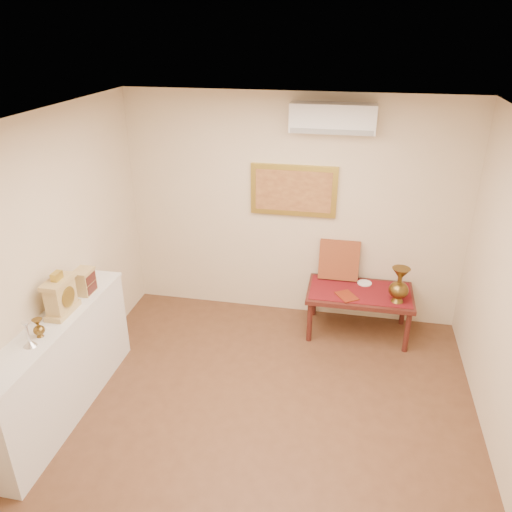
% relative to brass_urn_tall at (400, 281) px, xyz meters
% --- Properties ---
extents(floor, '(4.50, 4.50, 0.00)m').
position_rel_brass_urn_tall_xyz_m(floor, '(-1.25, -1.72, -0.80)').
color(floor, brown).
rests_on(floor, ground).
extents(ceiling, '(4.50, 4.50, 0.00)m').
position_rel_brass_urn_tall_xyz_m(ceiling, '(-1.25, -1.72, 1.90)').
color(ceiling, white).
rests_on(ceiling, ground).
extents(wall_back, '(4.00, 0.02, 2.70)m').
position_rel_brass_urn_tall_xyz_m(wall_back, '(-1.25, 0.53, 0.55)').
color(wall_back, beige).
rests_on(wall_back, ground).
extents(wall_left, '(0.02, 4.50, 2.70)m').
position_rel_brass_urn_tall_xyz_m(wall_left, '(-3.25, -1.72, 0.55)').
color(wall_left, beige).
rests_on(wall_left, ground).
extents(candlestick, '(0.11, 0.11, 0.23)m').
position_rel_brass_urn_tall_xyz_m(candlestick, '(-3.05, -2.07, 0.29)').
color(candlestick, silver).
rests_on(candlestick, display_ledge).
extents(brass_urn_small, '(0.10, 0.10, 0.22)m').
position_rel_brass_urn_tall_xyz_m(brass_urn_small, '(-3.05, -1.93, 0.28)').
color(brass_urn_small, brown).
rests_on(brass_urn_small, display_ledge).
extents(table_cloth, '(1.14, 0.59, 0.01)m').
position_rel_brass_urn_tall_xyz_m(table_cloth, '(-0.40, 0.16, -0.25)').
color(table_cloth, maroon).
rests_on(table_cloth, low_table).
extents(brass_urn_tall, '(0.22, 0.22, 0.49)m').
position_rel_brass_urn_tall_xyz_m(brass_urn_tall, '(0.00, 0.00, 0.00)').
color(brass_urn_tall, brown).
rests_on(brass_urn_tall, table_cloth).
extents(plate, '(0.17, 0.17, 0.01)m').
position_rel_brass_urn_tall_xyz_m(plate, '(-0.35, 0.35, -0.24)').
color(plate, white).
rests_on(plate, table_cloth).
extents(menu, '(0.29, 0.31, 0.01)m').
position_rel_brass_urn_tall_xyz_m(menu, '(-0.55, -0.01, -0.24)').
color(menu, maroon).
rests_on(menu, table_cloth).
extents(cushion, '(0.47, 0.20, 0.48)m').
position_rel_brass_urn_tall_xyz_m(cushion, '(-0.67, 0.44, -0.01)').
color(cushion, maroon).
rests_on(cushion, table_cloth).
extents(display_ledge, '(0.37, 2.02, 0.98)m').
position_rel_brass_urn_tall_xyz_m(display_ledge, '(-3.08, -1.72, -0.31)').
color(display_ledge, silver).
rests_on(display_ledge, floor).
extents(mantel_clock, '(0.17, 0.36, 0.41)m').
position_rel_brass_urn_tall_xyz_m(mantel_clock, '(-3.06, -1.56, 0.35)').
color(mantel_clock, tan).
rests_on(mantel_clock, display_ledge).
extents(wooden_chest, '(0.16, 0.21, 0.24)m').
position_rel_brass_urn_tall_xyz_m(wooden_chest, '(-3.05, -1.17, 0.30)').
color(wooden_chest, tan).
rests_on(wooden_chest, display_ledge).
extents(low_table, '(1.20, 0.70, 0.55)m').
position_rel_brass_urn_tall_xyz_m(low_table, '(-0.40, 0.16, -0.32)').
color(low_table, '#491B15').
rests_on(low_table, floor).
extents(painting, '(1.00, 0.06, 0.60)m').
position_rel_brass_urn_tall_xyz_m(painting, '(-1.25, 0.50, 0.80)').
color(painting, gold).
rests_on(painting, wall_back).
extents(ac_unit, '(0.90, 0.25, 0.30)m').
position_rel_brass_urn_tall_xyz_m(ac_unit, '(-0.85, 0.40, 1.64)').
color(ac_unit, silver).
rests_on(ac_unit, wall_back).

